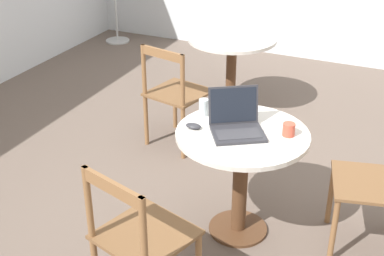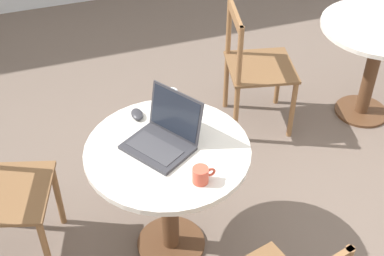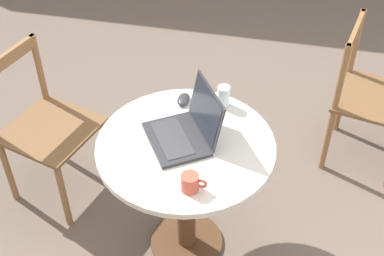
% 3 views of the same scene
% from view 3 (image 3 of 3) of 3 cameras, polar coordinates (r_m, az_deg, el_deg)
% --- Properties ---
extents(ground_plane, '(16.00, 16.00, 0.00)m').
position_cam_3_polar(ground_plane, '(2.95, 4.41, -12.72)').
color(ground_plane, '#66564C').
extents(cafe_table_near, '(0.82, 0.82, 0.74)m').
position_cam_3_polar(cafe_table_near, '(2.52, -0.66, -4.42)').
color(cafe_table_near, '#51331E').
rests_on(cafe_table_near, ground_plane).
extents(chair_near_left, '(0.55, 0.55, 0.89)m').
position_cam_3_polar(chair_near_left, '(3.01, -15.42, 0.02)').
color(chair_near_left, brown).
rests_on(chair_near_left, ground_plane).
extents(chair_mid_left, '(0.53, 0.53, 0.89)m').
position_cam_3_polar(chair_mid_left, '(3.27, 18.26, 3.14)').
color(chair_mid_left, brown).
rests_on(chair_mid_left, ground_plane).
extents(laptop, '(0.41, 0.41, 0.25)m').
position_cam_3_polar(laptop, '(2.41, -0.66, -0.15)').
color(laptop, '#2D2D33').
rests_on(laptop, cafe_table_near).
extents(mouse, '(0.06, 0.10, 0.03)m').
position_cam_3_polar(mouse, '(2.63, -0.91, 3.06)').
color(mouse, '#2D2D33').
rests_on(mouse, cafe_table_near).
extents(mug, '(0.11, 0.07, 0.08)m').
position_cam_3_polar(mug, '(2.19, -0.16, -5.84)').
color(mug, '#C64C38').
rests_on(mug, cafe_table_near).
extents(drinking_glass, '(0.06, 0.06, 0.11)m').
position_cam_3_polar(drinking_glass, '(2.59, 3.39, 3.40)').
color(drinking_glass, silver).
rests_on(drinking_glass, cafe_table_near).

